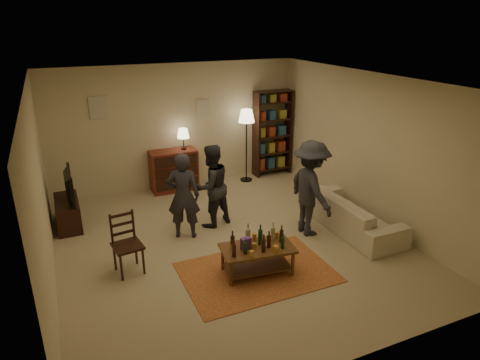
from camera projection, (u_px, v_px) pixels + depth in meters
floor at (230, 243)px, 7.25m from camera, size 6.00×6.00×0.00m
room_shell at (146, 108)px, 8.91m from camera, size 6.00×6.00×6.00m
rug at (257, 272)px, 6.41m from camera, size 2.20×1.50×0.01m
coffee_table at (257, 250)px, 6.27m from camera, size 1.12×0.70×0.77m
dining_chair at (126, 241)px, 6.30m from camera, size 0.46×0.46×0.94m
tv_stand at (67, 206)px, 7.73m from camera, size 0.40×1.00×1.06m
dresser at (174, 169)px, 9.33m from camera, size 1.00×0.50×1.36m
bookshelf at (272, 132)px, 10.11m from camera, size 0.90×0.34×2.02m
floor_lamp at (246, 121)px, 9.54m from camera, size 0.36×0.36×1.67m
sofa at (352, 213)px, 7.64m from camera, size 0.81×2.08×0.61m
person_left at (183, 196)px, 7.21m from camera, size 0.65×0.55×1.52m
person_right at (211, 186)px, 7.63m from camera, size 0.88×0.77×1.52m
person_by_sofa at (311, 188)px, 7.31m from camera, size 0.63×1.09×1.68m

